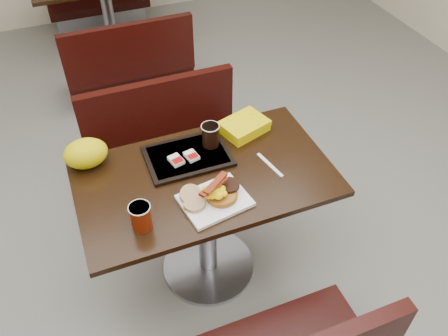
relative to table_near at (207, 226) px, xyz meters
name	(u,v)px	position (x,y,z in m)	size (l,w,h in m)	color
floor	(209,267)	(0.00, 0.00, -0.38)	(6.00, 7.00, 0.01)	gray
table_near	(207,226)	(0.00, 0.00, 0.00)	(1.20, 0.70, 0.75)	black
bench_near_n	(169,147)	(0.00, 0.70, -0.02)	(1.00, 0.46, 0.72)	black
table_far	(109,18)	(0.00, 2.60, 0.00)	(1.20, 0.70, 0.75)	black
bench_far_s	(127,56)	(0.00, 1.90, -0.02)	(1.00, 0.46, 0.72)	black
platter	(215,200)	(-0.02, -0.18, 0.38)	(0.29, 0.22, 0.02)	white
pancake_stack	(222,195)	(0.02, -0.17, 0.41)	(0.14, 0.14, 0.03)	#996B19
sausage_patty	(229,185)	(0.06, -0.15, 0.43)	(0.09, 0.09, 0.01)	black
scrambled_eggs	(213,191)	(-0.02, -0.18, 0.45)	(0.10, 0.09, 0.05)	#FFD805
bacon_strips	(214,186)	(-0.02, -0.18, 0.48)	(0.17, 0.07, 0.01)	#4B1205
muffin_bottom	(194,204)	(-0.11, -0.18, 0.40)	(0.10, 0.10, 0.02)	tan
muffin_top	(191,195)	(-0.11, -0.13, 0.41)	(0.10, 0.10, 0.02)	tan
coffee_cup_near	(141,217)	(-0.35, -0.19, 0.44)	(0.09, 0.09, 0.12)	#9A1D05
fork	(186,197)	(-0.13, -0.10, 0.38)	(0.12, 0.02, 0.00)	white
knife	(270,165)	(0.31, -0.05, 0.38)	(0.19, 0.02, 0.00)	white
condiment_syrup	(198,163)	(0.00, 0.09, 0.38)	(0.03, 0.03, 0.01)	#B86C07
tray	(188,156)	(-0.04, 0.15, 0.38)	(0.41, 0.29, 0.02)	black
hashbrown_sleeve_left	(176,160)	(-0.10, 0.12, 0.40)	(0.06, 0.07, 0.02)	silver
hashbrown_sleeve_right	(191,156)	(-0.02, 0.12, 0.40)	(0.05, 0.07, 0.02)	silver
coffee_cup_far	(211,135)	(0.10, 0.18, 0.45)	(0.08, 0.08, 0.12)	black
clamshell	(244,126)	(0.30, 0.24, 0.41)	(0.23, 0.17, 0.06)	#DDBE03
paper_bag	(86,153)	(-0.50, 0.27, 0.45)	(0.21, 0.15, 0.14)	#CBBF06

